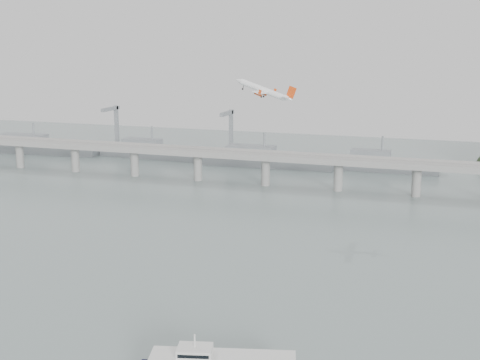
% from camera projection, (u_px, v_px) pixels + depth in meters
% --- Properties ---
extents(ground, '(900.00, 900.00, 0.00)m').
position_uv_depth(ground, '(195.00, 301.00, 245.94)').
color(ground, slate).
rests_on(ground, ground).
extents(bridge, '(800.00, 22.00, 23.90)m').
position_uv_depth(bridge, '(307.00, 163.00, 427.82)').
color(bridge, gray).
rests_on(bridge, ground).
extents(distant_fleet, '(453.00, 60.90, 40.00)m').
position_uv_depth(distant_fleet, '(144.00, 151.00, 538.31)').
color(distant_fleet, slate).
rests_on(distant_fleet, ground).
extents(airliner, '(33.28, 30.06, 13.08)m').
position_uv_depth(airliner, '(264.00, 91.00, 330.80)').
color(airliner, white).
rests_on(airliner, ground).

